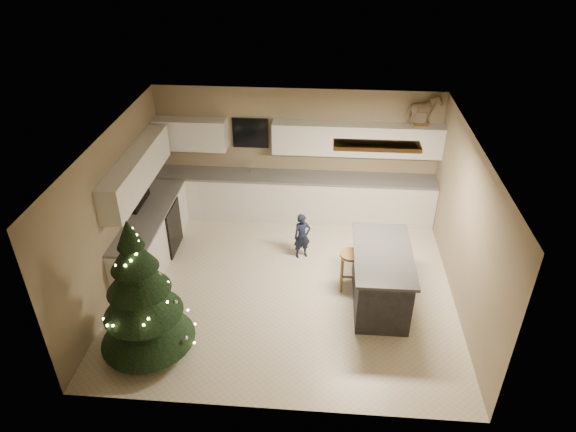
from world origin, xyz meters
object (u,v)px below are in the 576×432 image
object	(u,v)px
island	(381,277)
christmas_tree	(142,301)
bar_stool	(350,262)
toddler	(302,236)
rocking_horse	(423,111)

from	to	relation	value
island	christmas_tree	bearing A→B (deg)	-158.73
bar_stool	christmas_tree	world-z (taller)	christmas_tree
island	christmas_tree	xyz separation A→B (m)	(-3.37, -1.31, 0.42)
island	toddler	distance (m)	1.73
christmas_tree	rocking_horse	distance (m)	5.88
christmas_tree	island	bearing A→B (deg)	21.27
island	toddler	xyz separation A→B (m)	(-1.30, 1.13, -0.05)
christmas_tree	toddler	bearing A→B (deg)	49.79
rocking_horse	christmas_tree	bearing A→B (deg)	109.63
bar_stool	toddler	bearing A→B (deg)	135.17
island	rocking_horse	distance (m)	3.28
island	rocking_horse	xyz separation A→B (m)	(0.78, 2.61, 1.81)
island	bar_stool	world-z (taller)	island
christmas_tree	rocking_horse	xyz separation A→B (m)	(4.15, 3.92, 1.39)
island	bar_stool	distance (m)	0.56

